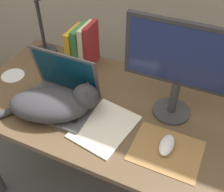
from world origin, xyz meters
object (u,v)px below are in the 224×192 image
external_monitor (181,64)px  book_row (83,45)px  laptop (60,95)px  cat (55,103)px  notepad (105,127)px  desk_lamp (40,9)px  cd_disc (13,75)px  computer_mouse (167,145)px

external_monitor → book_row: external_monitor is taller
external_monitor → laptop: bearing=-162.3°
cat → notepad: cat is taller
cat → desk_lamp: size_ratio=0.99×
external_monitor → desk_lamp: bearing=169.2°
cat → notepad: 0.24m
laptop → cd_disc: (-0.34, 0.07, -0.05)m
cat → book_row: size_ratio=1.79×
laptop → book_row: 0.35m
desk_lamp → cd_disc: bearing=-105.5°
desk_lamp → cat: bearing=-51.3°
cat → notepad: bearing=4.6°
cat → cd_disc: 0.39m
notepad → cd_disc: size_ratio=2.55×
laptop → computer_mouse: bearing=-5.4°
cat → desk_lamp: (-0.30, 0.37, 0.22)m
computer_mouse → book_row: 0.71m
external_monitor → notepad: (-0.23, -0.21, -0.26)m
cat → notepad: size_ratio=1.38×
laptop → cd_disc: 0.35m
book_row → notepad: book_row is taller
desk_lamp → computer_mouse: bearing=-23.5°
external_monitor → computer_mouse: size_ratio=4.11×
computer_mouse → cd_disc: size_ratio=0.93×
computer_mouse → cd_disc: computer_mouse is taller
laptop → cat: 0.08m
external_monitor → notepad: 0.41m
cat → computer_mouse: cat is taller
external_monitor → desk_lamp: (-0.76, 0.14, 0.02)m
book_row → cd_disc: size_ratio=1.98×
notepad → cd_disc: bearing=168.4°
book_row → cd_disc: 0.40m
external_monitor → cd_disc: bearing=-174.1°
notepad → desk_lamp: bearing=146.4°
desk_lamp → cd_disc: size_ratio=3.55×
book_row → desk_lamp: size_ratio=0.56×
cat → cd_disc: (-0.36, 0.14, -0.06)m
book_row → computer_mouse: bearing=-33.4°
computer_mouse → external_monitor: bearing=100.7°
external_monitor → notepad: size_ratio=1.49×
cat → cd_disc: cat is taller
cat → computer_mouse: 0.50m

